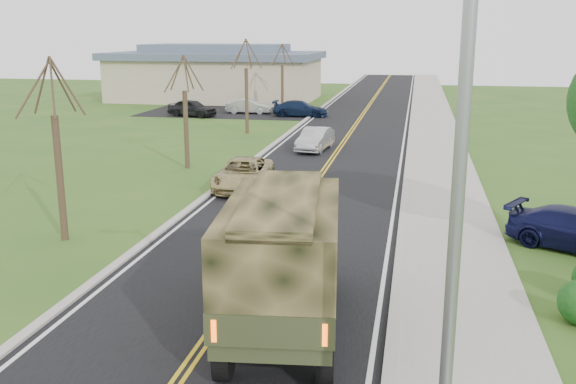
# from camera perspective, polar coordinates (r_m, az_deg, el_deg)

# --- Properties ---
(road) EXTENTS (8.00, 120.00, 0.01)m
(road) POSITION_cam_1_polar(r_m,az_deg,el_deg) (49.41, 6.07, 6.01)
(road) COLOR black
(road) RESTS_ON ground
(curb_right) EXTENTS (0.30, 120.00, 0.12)m
(curb_right) POSITION_cam_1_polar(r_m,az_deg,el_deg) (49.21, 10.92, 5.87)
(curb_right) COLOR #9E998E
(curb_right) RESTS_ON ground
(sidewalk_right) EXTENTS (3.20, 120.00, 0.10)m
(sidewalk_right) POSITION_cam_1_polar(r_m,az_deg,el_deg) (49.23, 12.96, 5.76)
(sidewalk_right) COLOR #9E998E
(sidewalk_right) RESTS_ON ground
(curb_left) EXTENTS (0.30, 120.00, 0.10)m
(curb_left) POSITION_cam_1_polar(r_m,az_deg,el_deg) (49.95, 1.30, 6.22)
(curb_left) COLOR #9E998E
(curb_left) RESTS_ON ground
(street_light) EXTENTS (1.65, 0.22, 8.00)m
(street_light) POSITION_cam_1_polar(r_m,az_deg,el_deg) (8.59, 14.07, -2.35)
(street_light) COLOR gray
(street_light) RESTS_ON ground
(bare_tree_a) EXTENTS (1.93, 2.26, 6.08)m
(bare_tree_a) POSITION_cam_1_polar(r_m,az_deg,el_deg) (22.34, -19.73, 2.42)
(bare_tree_a) COLOR #38281C
(bare_tree_a) RESTS_ON ground
(bare_tree_b) EXTENTS (1.83, 2.14, 5.73)m
(bare_tree_b) POSITION_cam_1_polar(r_m,az_deg,el_deg) (33.08, -9.08, 6.32)
(bare_tree_b) COLOR #38281C
(bare_tree_b) RESTS_ON ground
(bare_tree_c) EXTENTS (2.04, 2.39, 6.42)m
(bare_tree_c) POSITION_cam_1_polar(r_m,az_deg,el_deg) (44.43, -3.71, 8.77)
(bare_tree_c) COLOR #38281C
(bare_tree_c) RESTS_ON ground
(bare_tree_d) EXTENTS (1.88, 2.20, 5.91)m
(bare_tree_d) POSITION_cam_1_polar(r_m,az_deg,el_deg) (56.08, -0.51, 9.65)
(bare_tree_d) COLOR #38281C
(bare_tree_d) RESTS_ON ground
(commercial_building) EXTENTS (25.50, 21.50, 5.65)m
(commercial_building) POSITION_cam_1_polar(r_m,az_deg,el_deg) (67.98, -6.31, 10.44)
(commercial_building) COLOR tan
(commercial_building) RESTS_ON ground
(military_truck) EXTENTS (3.13, 7.04, 3.40)m
(military_truck) POSITION_cam_1_polar(r_m,az_deg,el_deg) (14.68, -0.33, -5.25)
(military_truck) COLOR black
(military_truck) RESTS_ON ground
(suv_champagne) EXTENTS (2.51, 4.91, 1.33)m
(suv_champagne) POSITION_cam_1_polar(r_m,az_deg,el_deg) (28.68, -3.98, 1.62)
(suv_champagne) COLOR tan
(suv_champagne) RESTS_ON ground
(sedan_silver) EXTENTS (1.85, 4.16, 1.33)m
(sedan_silver) POSITION_cam_1_polar(r_m,az_deg,el_deg) (38.04, 2.43, 4.71)
(sedan_silver) COLOR #B5B6BB
(sedan_silver) RESTS_ON ground
(lot_car_dark) EXTENTS (4.44, 2.65, 1.42)m
(lot_car_dark) POSITION_cam_1_polar(r_m,az_deg,el_deg) (54.27, -8.53, 7.40)
(lot_car_dark) COLOR black
(lot_car_dark) RESTS_ON ground
(lot_car_silver) EXTENTS (3.89, 1.50, 1.26)m
(lot_car_silver) POSITION_cam_1_polar(r_m,az_deg,el_deg) (55.83, -3.52, 7.62)
(lot_car_silver) COLOR #B7B6BB
(lot_car_silver) RESTS_ON ground
(lot_car_navy) EXTENTS (4.60, 2.02, 1.32)m
(lot_car_navy) POSITION_cam_1_polar(r_m,az_deg,el_deg) (53.68, 1.11, 7.42)
(lot_car_navy) COLOR #0E1933
(lot_car_navy) RESTS_ON ground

